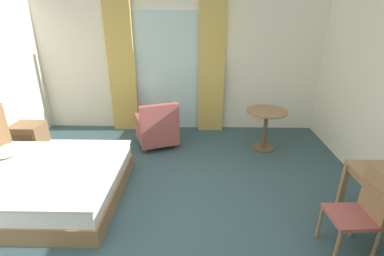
{
  "coord_description": "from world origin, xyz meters",
  "views": [
    {
      "loc": [
        0.41,
        -2.78,
        2.34
      ],
      "look_at": [
        0.32,
        0.62,
        0.93
      ],
      "focal_mm": 26.3,
      "sensor_mm": 36.0,
      "label": 1
    }
  ],
  "objects_px": {
    "bed": "(41,181)",
    "desk_chair": "(361,209)",
    "nightstand": "(29,139)",
    "armchair_by_window": "(157,129)",
    "round_cafe_table": "(266,121)"
  },
  "relations": [
    {
      "from": "nightstand",
      "to": "desk_chair",
      "type": "xyz_separation_m",
      "value": [
        4.6,
        -2.09,
        0.24
      ]
    },
    {
      "from": "nightstand",
      "to": "desk_chair",
      "type": "relative_size",
      "value": 0.58
    },
    {
      "from": "armchair_by_window",
      "to": "round_cafe_table",
      "type": "bearing_deg",
      "value": -1.28
    },
    {
      "from": "nightstand",
      "to": "round_cafe_table",
      "type": "relative_size",
      "value": 0.74
    },
    {
      "from": "round_cafe_table",
      "to": "desk_chair",
      "type": "bearing_deg",
      "value": -79.6
    },
    {
      "from": "nightstand",
      "to": "round_cafe_table",
      "type": "distance_m",
      "value": 4.19
    },
    {
      "from": "bed",
      "to": "desk_chair",
      "type": "distance_m",
      "value": 3.81
    },
    {
      "from": "desk_chair",
      "to": "armchair_by_window",
      "type": "relative_size",
      "value": 1.06
    },
    {
      "from": "bed",
      "to": "armchair_by_window",
      "type": "relative_size",
      "value": 2.25
    },
    {
      "from": "desk_chair",
      "to": "armchair_by_window",
      "type": "xyz_separation_m",
      "value": [
        -2.39,
        2.41,
        -0.16
      ]
    },
    {
      "from": "armchair_by_window",
      "to": "desk_chair",
      "type": "bearing_deg",
      "value": -45.24
    },
    {
      "from": "desk_chair",
      "to": "nightstand",
      "type": "bearing_deg",
      "value": 155.58
    },
    {
      "from": "nightstand",
      "to": "armchair_by_window",
      "type": "bearing_deg",
      "value": 8.16
    },
    {
      "from": "desk_chair",
      "to": "armchair_by_window",
      "type": "distance_m",
      "value": 3.39
    },
    {
      "from": "nightstand",
      "to": "armchair_by_window",
      "type": "relative_size",
      "value": 0.61
    }
  ]
}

